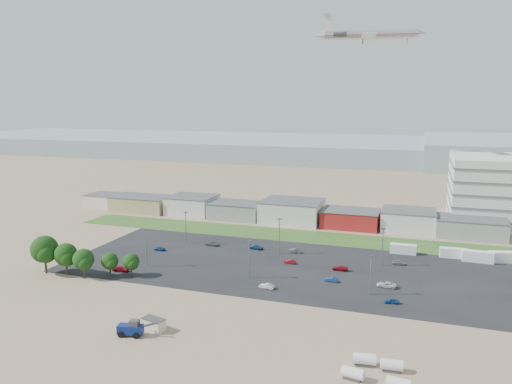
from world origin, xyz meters
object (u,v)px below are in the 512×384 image
at_px(parked_car_0, 386,285).
at_px(airliner, 371,35).
at_px(tree_far_left, 45,252).
at_px(parked_car_9, 213,244).
at_px(parked_car_13, 267,286).
at_px(parked_car_7, 290,262).
at_px(storage_tank_nw, 364,359).
at_px(parked_car_11, 295,251).
at_px(telehandler, 130,328).
at_px(parked_car_8, 399,262).
at_px(parked_car_1, 331,280).
at_px(parked_car_2, 392,301).
at_px(parked_car_6, 256,247).
at_px(parked_car_12, 340,268).
at_px(parked_car_5, 160,248).
at_px(portable_shed, 154,324).
at_px(parked_car_10, 121,269).
at_px(box_trailer_a, 403,249).

bearing_deg(parked_car_0, airliner, -166.16).
distance_m(tree_far_left, parked_car_9, 49.38).
xyz_separation_m(airliner, parked_car_13, (-12.53, -92.45, -69.38)).
height_order(tree_far_left, parked_car_7, tree_far_left).
height_order(storage_tank_nw, parked_car_11, storage_tank_nw).
bearing_deg(tree_far_left, telehandler, -30.46).
relative_size(parked_car_8, parked_car_11, 0.98).
height_order(storage_tank_nw, parked_car_8, storage_tank_nw).
distance_m(parked_car_1, parked_car_11, 25.60).
relative_size(parked_car_2, parked_car_6, 0.74).
bearing_deg(parked_car_2, parked_car_0, -176.62).
bearing_deg(parked_car_11, parked_car_7, -178.37).
bearing_deg(parked_car_7, parked_car_12, 91.70).
bearing_deg(parked_car_6, parked_car_5, 118.76).
xyz_separation_m(storage_tank_nw, airliner, (-13.98, 121.40, 68.84)).
relative_size(parked_car_6, parked_car_8, 1.24).
bearing_deg(tree_far_left, parked_car_2, 5.35).
bearing_deg(parked_car_11, airliner, -15.93).
bearing_deg(parked_car_9, parked_car_5, 134.65).
height_order(portable_shed, storage_tank_nw, portable_shed).
bearing_deg(parked_car_5, storage_tank_nw, 58.81).
distance_m(parked_car_10, parked_car_13, 40.66).
xyz_separation_m(parked_car_7, parked_car_12, (14.24, -1.33, 0.06)).
height_order(box_trailer_a, parked_car_1, box_trailer_a).
relative_size(parked_car_1, parked_car_8, 0.94).
bearing_deg(box_trailer_a, parked_car_7, -147.50).
bearing_deg(tree_far_left, parked_car_10, 22.74).
distance_m(airliner, parked_car_12, 101.16).
height_order(airliner, parked_car_5, airliner).
relative_size(parked_car_1, parked_car_6, 0.76).
bearing_deg(parked_car_11, tree_far_left, 119.72).
height_order(parked_car_5, parked_car_13, parked_car_13).
xyz_separation_m(telehandler, parked_car_5, (-22.87, 51.82, -1.01)).
bearing_deg(parked_car_10, parked_car_6, -45.86).
distance_m(parked_car_7, parked_car_8, 30.29).
bearing_deg(parked_car_2, portable_shed, -64.25).
xyz_separation_m(portable_shed, parked_car_13, (14.50, 28.51, -0.57)).
xyz_separation_m(parked_car_1, parked_car_9, (-41.22, 20.30, 0.05)).
bearing_deg(parked_car_8, box_trailer_a, -2.02).
xyz_separation_m(box_trailer_a, airliner, (-17.49, 52.39, 68.59)).
xyz_separation_m(parked_car_1, parked_car_6, (-26.92, 20.80, 0.09)).
distance_m(tree_far_left, parked_car_8, 95.53).
bearing_deg(parked_car_12, portable_shed, -28.20).
bearing_deg(storage_tank_nw, portable_shed, 179.38).
bearing_deg(parked_car_12, parked_car_7, -91.89).
bearing_deg(parked_car_0, tree_far_left, -74.52).
xyz_separation_m(telehandler, parked_car_1, (31.52, 41.67, -1.06)).
relative_size(parked_car_8, parked_car_12, 0.86).
bearing_deg(storage_tank_nw, box_trailer_a, 87.09).
distance_m(parked_car_0, parked_car_11, 34.72).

